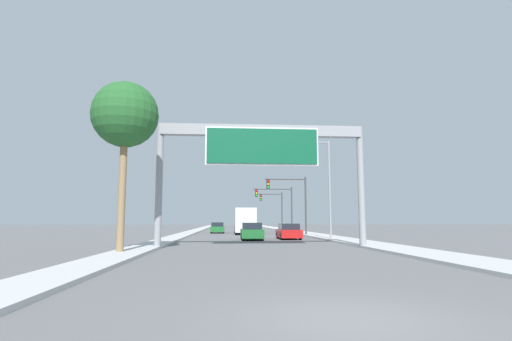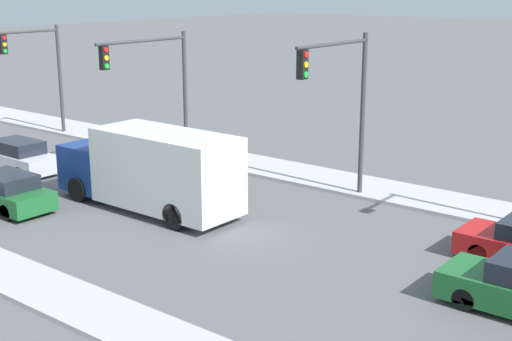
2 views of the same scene
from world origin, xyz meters
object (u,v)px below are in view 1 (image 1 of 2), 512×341
(car_far_right, at_px, (218,228))
(truck_box_primary, at_px, (245,221))
(car_near_left, at_px, (252,232))
(traffic_light_far_intersection, at_px, (275,205))
(car_mid_left, at_px, (289,232))
(sign_gantry, at_px, (262,149))
(palm_tree_foreground, at_px, (125,116))
(traffic_light_near_intersection, at_px, (293,196))
(traffic_light_mid_block, at_px, (279,201))
(street_lamp_right, at_px, (326,181))
(car_far_left, at_px, (242,227))

(car_far_right, xyz_separation_m, truck_box_primary, (3.50, -4.67, 0.94))
(car_near_left, xyz_separation_m, traffic_light_far_intersection, (5.56, 29.24, 3.48))
(car_mid_left, xyz_separation_m, car_near_left, (-3.50, -1.05, 0.04))
(sign_gantry, xyz_separation_m, car_near_left, (0.00, 10.86, -5.57))
(car_near_left, relative_size, truck_box_primary, 0.56)
(traffic_light_far_intersection, distance_m, palm_tree_foreground, 46.01)
(traffic_light_near_intersection, bearing_deg, traffic_light_mid_block, 91.63)
(car_near_left, relative_size, palm_tree_foreground, 0.51)
(traffic_light_mid_block, distance_m, traffic_light_far_intersection, 10.02)
(sign_gantry, distance_m, traffic_light_mid_block, 30.58)
(car_far_right, relative_size, traffic_light_near_intersection, 0.66)
(traffic_light_mid_block, distance_m, palm_tree_foreground, 36.36)
(truck_box_primary, height_order, street_lamp_right, street_lamp_right)
(car_far_left, xyz_separation_m, car_mid_left, (3.50, -22.64, -0.05))
(car_far_right, bearing_deg, traffic_light_far_intersection, 47.99)
(palm_tree_foreground, bearing_deg, car_mid_left, 54.69)
(traffic_light_near_intersection, height_order, street_lamp_right, street_lamp_right)
(traffic_light_mid_block, bearing_deg, traffic_light_far_intersection, 86.82)
(traffic_light_near_intersection, xyz_separation_m, palm_tree_foreground, (-12.96, -23.96, 2.73))
(palm_tree_foreground, bearing_deg, car_far_right, 82.99)
(street_lamp_right, bearing_deg, car_mid_left, 142.80)
(car_far_right, relative_size, street_lamp_right, 0.51)
(car_mid_left, relative_size, traffic_light_mid_block, 0.71)
(car_far_left, bearing_deg, truck_box_primary, -90.00)
(car_far_right, bearing_deg, street_lamp_right, -63.83)
(palm_tree_foreground, height_order, street_lamp_right, palm_tree_foreground)
(sign_gantry, height_order, car_mid_left, sign_gantry)
(traffic_light_far_intersection, bearing_deg, truck_box_primary, -110.69)
(street_lamp_right, bearing_deg, sign_gantry, -124.29)
(car_mid_left, relative_size, palm_tree_foreground, 0.50)
(car_near_left, distance_m, palm_tree_foreground, 17.84)
(traffic_light_mid_block, xyz_separation_m, palm_tree_foreground, (-12.68, -33.96, 2.91))
(car_near_left, distance_m, traffic_light_mid_block, 20.21)
(car_near_left, distance_m, traffic_light_far_intersection, 29.97)
(car_mid_left, relative_size, street_lamp_right, 0.51)
(sign_gantry, relative_size, traffic_light_far_intersection, 2.12)
(car_mid_left, bearing_deg, car_far_left, 98.79)
(car_mid_left, distance_m, car_near_left, 3.65)
(car_far_left, distance_m, car_far_right, 5.71)
(sign_gantry, relative_size, street_lamp_right, 1.51)
(traffic_light_mid_block, distance_m, street_lamp_right, 20.58)
(traffic_light_near_intersection, bearing_deg, car_far_right, 131.48)
(traffic_light_near_intersection, distance_m, palm_tree_foreground, 27.38)
(car_far_left, bearing_deg, sign_gantry, -90.00)
(traffic_light_near_intersection, relative_size, traffic_light_far_intersection, 1.07)
(traffic_light_near_intersection, xyz_separation_m, street_lamp_right, (1.26, -10.50, 0.66))
(car_near_left, xyz_separation_m, truck_box_primary, (0.00, 14.51, 0.91))
(traffic_light_far_intersection, bearing_deg, car_near_left, -100.77)
(truck_box_primary, xyz_separation_m, traffic_light_near_intersection, (5.29, -5.27, 2.90))
(traffic_light_mid_block, bearing_deg, sign_gantry, -99.44)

